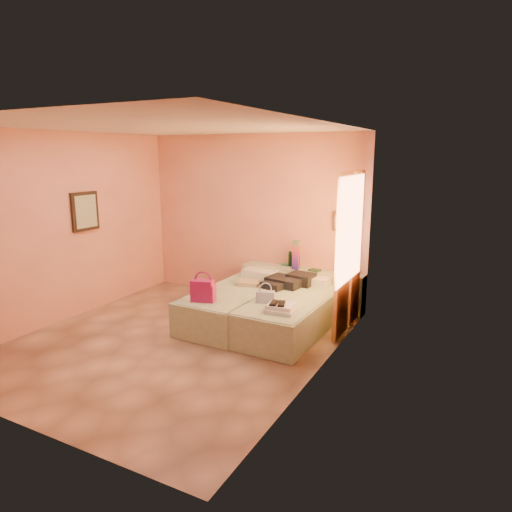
{
  "coord_description": "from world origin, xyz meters",
  "views": [
    {
      "loc": [
        3.62,
        -4.61,
        2.47
      ],
      "look_at": [
        0.78,
        0.85,
        1.09
      ],
      "focal_mm": 32.0,
      "sensor_mm": 36.0,
      "label": 1
    }
  ],
  "objects_px": {
    "green_book": "(315,270)",
    "magenta_handbag": "(203,290)",
    "bed_right": "(292,314)",
    "blue_handbag": "(265,297)",
    "water_bottle": "(290,259)",
    "flower_vase": "(350,267)",
    "bed_left": "(237,305)",
    "headboard_ledge": "(302,288)",
    "towel_stack": "(281,309)"
  },
  "relations": [
    {
      "from": "green_book",
      "to": "magenta_handbag",
      "type": "xyz_separation_m",
      "value": [
        -0.98,
        -1.69,
        -0.01
      ]
    },
    {
      "from": "bed_right",
      "to": "blue_handbag",
      "type": "height_order",
      "value": "blue_handbag"
    },
    {
      "from": "bed_right",
      "to": "magenta_handbag",
      "type": "xyz_separation_m",
      "value": [
        -1.02,
        -0.7,
        0.4
      ]
    },
    {
      "from": "water_bottle",
      "to": "magenta_handbag",
      "type": "distance_m",
      "value": 1.89
    },
    {
      "from": "flower_vase",
      "to": "magenta_handbag",
      "type": "relative_size",
      "value": 0.75
    },
    {
      "from": "bed_left",
      "to": "flower_vase",
      "type": "height_order",
      "value": "flower_vase"
    },
    {
      "from": "bed_left",
      "to": "flower_vase",
      "type": "bearing_deg",
      "value": 37.0
    },
    {
      "from": "headboard_ledge",
      "to": "bed_left",
      "type": "bearing_deg",
      "value": -120.8
    },
    {
      "from": "bed_left",
      "to": "blue_handbag",
      "type": "xyz_separation_m",
      "value": [
        0.66,
        -0.37,
        0.33
      ]
    },
    {
      "from": "flower_vase",
      "to": "towel_stack",
      "type": "distance_m",
      "value": 1.72
    },
    {
      "from": "bed_left",
      "to": "green_book",
      "type": "bearing_deg",
      "value": 50.03
    },
    {
      "from": "water_bottle",
      "to": "blue_handbag",
      "type": "xyz_separation_m",
      "value": [
        0.28,
        -1.49,
        -0.19
      ]
    },
    {
      "from": "headboard_ledge",
      "to": "bed_left",
      "type": "relative_size",
      "value": 1.02
    },
    {
      "from": "bed_right",
      "to": "magenta_handbag",
      "type": "bearing_deg",
      "value": -144.22
    },
    {
      "from": "water_bottle",
      "to": "blue_handbag",
      "type": "bearing_deg",
      "value": -79.4
    },
    {
      "from": "water_bottle",
      "to": "magenta_handbag",
      "type": "bearing_deg",
      "value": -105.44
    },
    {
      "from": "bed_right",
      "to": "blue_handbag",
      "type": "distance_m",
      "value": 0.55
    },
    {
      "from": "bed_right",
      "to": "blue_handbag",
      "type": "bearing_deg",
      "value": -121.4
    },
    {
      "from": "headboard_ledge",
      "to": "flower_vase",
      "type": "distance_m",
      "value": 0.91
    },
    {
      "from": "bed_left",
      "to": "water_bottle",
      "type": "height_order",
      "value": "water_bottle"
    },
    {
      "from": "towel_stack",
      "to": "bed_right",
      "type": "bearing_deg",
      "value": 100.69
    },
    {
      "from": "water_bottle",
      "to": "green_book",
      "type": "relative_size",
      "value": 1.38
    },
    {
      "from": "bed_left",
      "to": "bed_right",
      "type": "relative_size",
      "value": 1.0
    },
    {
      "from": "bed_left",
      "to": "magenta_handbag",
      "type": "xyz_separation_m",
      "value": [
        -0.12,
        -0.7,
        0.4
      ]
    },
    {
      "from": "magenta_handbag",
      "to": "headboard_ledge",
      "type": "bearing_deg",
      "value": 50.77
    },
    {
      "from": "headboard_ledge",
      "to": "flower_vase",
      "type": "height_order",
      "value": "flower_vase"
    },
    {
      "from": "bed_right",
      "to": "blue_handbag",
      "type": "relative_size",
      "value": 8.12
    },
    {
      "from": "bed_left",
      "to": "green_book",
      "type": "height_order",
      "value": "green_book"
    },
    {
      "from": "green_book",
      "to": "towel_stack",
      "type": "distance_m",
      "value": 1.62
    },
    {
      "from": "water_bottle",
      "to": "headboard_ledge",
      "type": "bearing_deg",
      "value": -15.71
    },
    {
      "from": "bed_left",
      "to": "flower_vase",
      "type": "distance_m",
      "value": 1.83
    },
    {
      "from": "bed_left",
      "to": "blue_handbag",
      "type": "distance_m",
      "value": 0.83
    },
    {
      "from": "green_book",
      "to": "water_bottle",
      "type": "bearing_deg",
      "value": 177.51
    },
    {
      "from": "bed_right",
      "to": "blue_handbag",
      "type": "xyz_separation_m",
      "value": [
        -0.24,
        -0.37,
        0.33
      ]
    },
    {
      "from": "flower_vase",
      "to": "blue_handbag",
      "type": "height_order",
      "value": "flower_vase"
    },
    {
      "from": "magenta_handbag",
      "to": "towel_stack",
      "type": "xyz_separation_m",
      "value": [
        1.14,
        0.08,
        -0.1
      ]
    },
    {
      "from": "bed_left",
      "to": "headboard_ledge",
      "type": "bearing_deg",
      "value": 60.42
    },
    {
      "from": "magenta_handbag",
      "to": "blue_handbag",
      "type": "distance_m",
      "value": 0.85
    },
    {
      "from": "towel_stack",
      "to": "bed_left",
      "type": "bearing_deg",
      "value": 148.39
    },
    {
      "from": "bed_right",
      "to": "flower_vase",
      "type": "height_order",
      "value": "flower_vase"
    },
    {
      "from": "bed_right",
      "to": "magenta_handbag",
      "type": "height_order",
      "value": "magenta_handbag"
    },
    {
      "from": "headboard_ledge",
      "to": "magenta_handbag",
      "type": "xyz_separation_m",
      "value": [
        -0.75,
        -1.75,
        0.32
      ]
    },
    {
      "from": "towel_stack",
      "to": "blue_handbag",
      "type": "bearing_deg",
      "value": 144.37
    },
    {
      "from": "green_book",
      "to": "blue_handbag",
      "type": "bearing_deg",
      "value": -85.39
    },
    {
      "from": "water_bottle",
      "to": "towel_stack",
      "type": "bearing_deg",
      "value": -70.01
    },
    {
      "from": "bed_right",
      "to": "green_book",
      "type": "xyz_separation_m",
      "value": [
        -0.04,
        0.99,
        0.41
      ]
    },
    {
      "from": "flower_vase",
      "to": "blue_handbag",
      "type": "xyz_separation_m",
      "value": [
        -0.76,
        -1.4,
        -0.19
      ]
    },
    {
      "from": "headboard_ledge",
      "to": "bed_left",
      "type": "distance_m",
      "value": 1.22
    },
    {
      "from": "green_book",
      "to": "blue_handbag",
      "type": "xyz_separation_m",
      "value": [
        -0.2,
        -1.36,
        -0.09
      ]
    },
    {
      "from": "water_bottle",
      "to": "flower_vase",
      "type": "relative_size",
      "value": 1.01
    }
  ]
}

